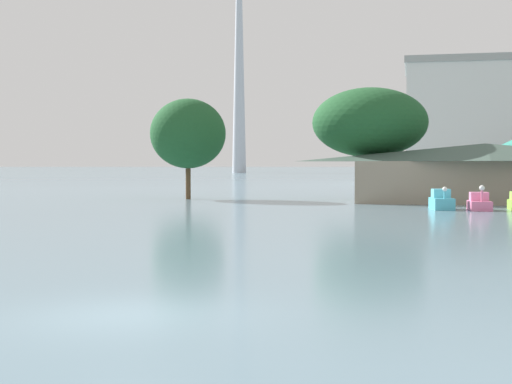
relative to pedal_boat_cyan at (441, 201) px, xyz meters
name	(u,v)px	position (x,y,z in m)	size (l,w,h in m)	color
ground_plane	(130,315)	(-7.44, -36.76, -0.56)	(2000.00, 2000.00, 0.00)	slate
pedal_boat_cyan	(441,201)	(0.00, 0.00, 0.00)	(1.69, 2.61, 1.57)	#4CB7CC
pedal_boat_pink	(479,203)	(2.42, -0.36, -0.07)	(1.50, 2.35, 1.69)	pink
boathouse	(485,172)	(3.55, 8.62, 1.89)	(21.21, 6.62, 4.67)	gray
shoreline_tree_tall_left	(188,134)	(-21.14, 10.53, 5.17)	(6.60, 6.60, 8.78)	brown
shoreline_tree_mid	(370,123)	(-5.51, 12.08, 6.03)	(9.76, 9.76, 9.53)	brown
distant_broadcast_tower	(239,5)	(-65.59, 214.36, 61.67)	(7.06, 7.06, 150.59)	#B7BCC6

